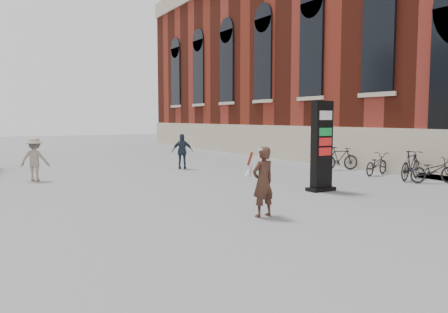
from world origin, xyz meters
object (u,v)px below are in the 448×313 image
bike_4 (433,170)px  pedestrian_c (182,151)px  bike_6 (376,164)px  bike_7 (340,158)px  woman (263,181)px  info_pylon (322,146)px  bike_5 (411,165)px  pedestrian_b (35,159)px

bike_4 → pedestrian_c: bearing=57.9°
bike_6 → bike_7: (0.00, 1.93, 0.06)m
woman → bike_6: 8.73m
bike_7 → bike_4: bearing=-160.7°
info_pylon → bike_7: size_ratio=1.65×
bike_4 → bike_7: (0.00, 4.33, 0.06)m
bike_5 → bike_6: bearing=-16.9°
bike_4 → bike_5: bearing=23.1°
pedestrian_c → bike_4: pedestrian_c is taller
info_pylon → pedestrian_b: bearing=136.1°
woman → bike_4: woman is taller
woman → bike_4: 8.02m
info_pylon → bike_4: (4.38, -0.71, -0.91)m
info_pylon → bike_7: info_pylon is taller
pedestrian_c → bike_6: (5.60, -5.63, -0.33)m
pedestrian_b → bike_5: 13.25m
bike_5 → pedestrian_c: bearing=21.1°
bike_6 → info_pylon: bearing=95.8°
bike_4 → pedestrian_b: bearing=80.8°
bike_7 → pedestrian_b: bearing=94.8°
woman → pedestrian_b: bearing=-72.9°
pedestrian_b → bike_4: size_ratio=0.92×
pedestrian_b → bike_5: bearing=177.5°
bike_7 → woman: bearing=144.5°
bike_5 → bike_7: bike_5 is taller
woman → info_pylon: bearing=-156.9°
woman → pedestrian_b: (-3.66, 8.57, -0.04)m
info_pylon → bike_5: bearing=0.8°
bike_7 → bike_6: bearing=-160.7°
info_pylon → bike_6: bearing=19.7°
bike_4 → bike_5: bike_5 is taller
pedestrian_b → pedestrian_c: size_ratio=1.00×
bike_6 → bike_7: 1.93m
woman → pedestrian_c: size_ratio=1.03×
info_pylon → bike_4: 4.53m
pedestrian_c → bike_7: (5.60, -3.70, -0.27)m
info_pylon → pedestrian_c: bearing=98.0°
info_pylon → bike_6: (4.38, 1.69, -0.92)m
pedestrian_b → bike_7: 11.95m
bike_6 → pedestrian_b: bearing=51.7°
bike_5 → info_pylon: bearing=75.2°
info_pylon → bike_7: (4.38, 3.62, -0.86)m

